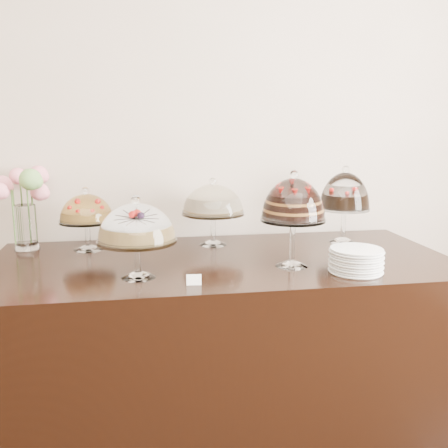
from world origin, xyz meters
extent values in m
cube|color=beige|center=(0.00, 3.00, 1.50)|extent=(5.00, 0.04, 3.00)
cube|color=black|center=(0.31, 2.45, 0.45)|extent=(2.20, 1.00, 0.90)
cone|color=white|center=(-0.09, 2.22, 0.91)|extent=(0.15, 0.15, 0.02)
cylinder|color=white|center=(-0.09, 2.22, 0.99)|extent=(0.03, 0.03, 0.13)
cylinder|color=white|center=(-0.09, 2.22, 1.06)|extent=(0.33, 0.33, 0.01)
cylinder|color=#A8874A|center=(-0.09, 2.22, 1.09)|extent=(0.28, 0.28, 0.06)
sphere|color=red|center=(-0.02, 2.24, 1.14)|extent=(0.02, 0.02, 0.02)
sphere|color=red|center=(-0.15, 2.27, 1.14)|extent=(0.02, 0.02, 0.02)
sphere|color=red|center=(-0.11, 2.14, 1.14)|extent=(0.02, 0.02, 0.02)
sphere|color=white|center=(-0.09, 2.22, 1.23)|extent=(0.04, 0.04, 0.04)
cone|color=white|center=(0.60, 2.27, 0.91)|extent=(0.15, 0.15, 0.02)
cylinder|color=white|center=(0.60, 2.27, 1.02)|extent=(0.03, 0.03, 0.18)
cylinder|color=white|center=(0.60, 2.27, 1.12)|extent=(0.29, 0.29, 0.01)
cylinder|color=black|center=(0.60, 2.27, 1.17)|extent=(0.21, 0.21, 0.10)
sphere|color=red|center=(0.65, 2.29, 1.24)|extent=(0.02, 0.02, 0.02)
sphere|color=red|center=(0.61, 2.33, 1.24)|extent=(0.02, 0.02, 0.02)
sphere|color=red|center=(0.55, 2.31, 1.24)|extent=(0.02, 0.02, 0.02)
sphere|color=red|center=(0.54, 2.26, 1.24)|extent=(0.02, 0.02, 0.02)
sphere|color=red|center=(0.58, 2.22, 1.24)|extent=(0.02, 0.02, 0.02)
sphere|color=red|center=(0.64, 2.23, 1.24)|extent=(0.02, 0.02, 0.02)
sphere|color=white|center=(0.60, 2.27, 1.32)|extent=(0.04, 0.04, 0.04)
cone|color=white|center=(0.30, 2.74, 0.91)|extent=(0.15, 0.15, 0.02)
cylinder|color=white|center=(0.30, 2.74, 1.00)|extent=(0.03, 0.03, 0.14)
cylinder|color=white|center=(0.30, 2.74, 1.07)|extent=(0.33, 0.33, 0.01)
cylinder|color=beige|center=(0.30, 2.74, 1.12)|extent=(0.26, 0.26, 0.08)
sphere|color=white|center=(0.30, 2.74, 1.24)|extent=(0.04, 0.04, 0.04)
cone|color=white|center=(1.01, 2.68, 0.91)|extent=(0.15, 0.15, 0.02)
cylinder|color=white|center=(1.01, 2.68, 1.00)|extent=(0.03, 0.03, 0.16)
cylinder|color=white|center=(1.01, 2.68, 1.09)|extent=(0.27, 0.27, 0.01)
cylinder|color=black|center=(1.01, 2.68, 1.13)|extent=(0.22, 0.22, 0.07)
sphere|color=red|center=(1.07, 2.70, 1.17)|extent=(0.02, 0.02, 0.02)
sphere|color=red|center=(0.97, 2.72, 1.17)|extent=(0.02, 0.02, 0.02)
sphere|color=red|center=(1.00, 2.62, 1.17)|extent=(0.02, 0.02, 0.02)
sphere|color=white|center=(1.01, 2.68, 1.30)|extent=(0.04, 0.04, 0.04)
cone|color=white|center=(-0.35, 2.74, 0.91)|extent=(0.15, 0.15, 0.02)
cylinder|color=white|center=(-0.35, 2.74, 0.98)|extent=(0.03, 0.03, 0.12)
cylinder|color=white|center=(-0.35, 2.74, 1.05)|extent=(0.28, 0.28, 0.01)
cylinder|color=#BC8937|center=(-0.35, 2.74, 1.08)|extent=(0.23, 0.23, 0.04)
sphere|color=red|center=(-0.29, 2.76, 1.11)|extent=(0.02, 0.02, 0.02)
sphere|color=red|center=(-0.33, 2.80, 1.11)|extent=(0.02, 0.02, 0.02)
sphere|color=red|center=(-0.39, 2.78, 1.11)|extent=(0.02, 0.02, 0.02)
sphere|color=red|center=(-0.41, 2.72, 1.11)|extent=(0.02, 0.02, 0.02)
sphere|color=red|center=(-0.36, 2.67, 1.11)|extent=(0.02, 0.02, 0.02)
sphere|color=red|center=(-0.30, 2.69, 1.11)|extent=(0.02, 0.02, 0.02)
sphere|color=white|center=(-0.35, 2.74, 1.20)|extent=(0.04, 0.04, 0.04)
cylinder|color=white|center=(-0.66, 2.80, 1.02)|extent=(0.11, 0.11, 0.23)
cylinder|color=#476B2D|center=(-0.62, 2.81, 1.07)|extent=(0.01, 0.01, 0.26)
sphere|color=pink|center=(-0.58, 2.82, 1.20)|extent=(0.09, 0.09, 0.09)
cylinder|color=#476B2D|center=(-0.63, 2.86, 1.11)|extent=(0.01, 0.01, 0.33)
sphere|color=pink|center=(-0.60, 2.92, 1.27)|extent=(0.10, 0.10, 0.10)
cylinder|color=#476B2D|center=(-0.68, 2.87, 1.10)|extent=(0.01, 0.01, 0.33)
sphere|color=pink|center=(-0.71, 2.93, 1.27)|extent=(0.09, 0.09, 0.09)
cylinder|color=#476B2D|center=(-0.71, 2.81, 1.09)|extent=(0.01, 0.01, 0.29)
sphere|color=pink|center=(-0.76, 2.81, 1.23)|extent=(0.10, 0.10, 0.10)
cylinder|color=#476B2D|center=(-0.70, 2.75, 1.08)|extent=(0.01, 0.01, 0.28)
cylinder|color=#476B2D|center=(-0.63, 2.76, 1.10)|extent=(0.01, 0.01, 0.33)
sphere|color=#6EA14E|center=(-0.60, 2.72, 1.27)|extent=(0.11, 0.11, 0.11)
cylinder|color=white|center=(0.84, 2.13, 0.90)|extent=(0.23, 0.23, 0.01)
cylinder|color=white|center=(0.84, 2.13, 0.92)|extent=(0.22, 0.22, 0.01)
cylinder|color=white|center=(0.84, 2.13, 0.93)|extent=(0.23, 0.23, 0.01)
cylinder|color=white|center=(0.84, 2.13, 0.94)|extent=(0.22, 0.22, 0.01)
cylinder|color=white|center=(0.84, 2.13, 0.95)|extent=(0.23, 0.23, 0.01)
cylinder|color=white|center=(0.84, 2.13, 0.96)|extent=(0.22, 0.22, 0.01)
cylinder|color=white|center=(0.84, 2.13, 0.97)|extent=(0.23, 0.23, 0.01)
cylinder|color=white|center=(0.84, 2.13, 0.98)|extent=(0.22, 0.22, 0.01)
cylinder|color=white|center=(0.84, 2.13, 0.99)|extent=(0.23, 0.23, 0.01)
cylinder|color=white|center=(0.84, 2.13, 1.00)|extent=(0.22, 0.22, 0.01)
cube|color=white|center=(0.13, 2.07, 0.92)|extent=(0.06, 0.02, 0.04)
camera|label=1|loc=(-0.07, 0.16, 1.54)|focal=40.00mm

